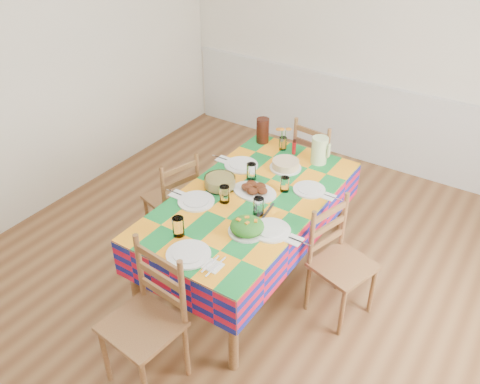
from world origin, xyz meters
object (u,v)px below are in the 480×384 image
object	(u,v)px
tea_pitcher	(263,130)
chair_near	(147,322)
chair_far	(316,163)
chair_left	(174,200)
dining_table	(250,206)
chair_right	(339,262)
meat_platter	(255,190)
green_pitcher	(319,150)

from	to	relation	value
tea_pitcher	chair_near	size ratio (longest dim) A/B	0.23
chair_far	chair_left	size ratio (longest dim) A/B	1.03
chair_left	chair_near	bearing A→B (deg)	49.67
dining_table	chair_right	xyz separation A→B (m)	(0.76, 0.01, -0.21)
chair_far	meat_platter	bearing A→B (deg)	96.11
dining_table	green_pitcher	world-z (taller)	green_pitcher
meat_platter	chair_left	bearing A→B (deg)	-173.22
meat_platter	chair_near	xyz separation A→B (m)	(0.01, -1.27, -0.28)
meat_platter	chair_left	xyz separation A→B (m)	(-0.75, -0.09, -0.33)
chair_far	green_pitcher	bearing A→B (deg)	121.48
tea_pitcher	chair_left	xyz separation A→B (m)	(-0.38, -0.83, -0.42)
meat_platter	chair_right	world-z (taller)	chair_right
chair_left	chair_right	size ratio (longest dim) A/B	0.98
chair_near	chair_left	distance (m)	1.41
tea_pitcher	chair_far	size ratio (longest dim) A/B	0.25
chair_left	chair_right	distance (m)	1.52
dining_table	meat_platter	distance (m)	0.13
meat_platter	chair_right	xyz separation A→B (m)	(0.77, -0.07, -0.32)
dining_table	tea_pitcher	world-z (taller)	tea_pitcher
chair_far	chair_right	world-z (taller)	chair_far
chair_far	chair_left	distance (m)	1.43
dining_table	chair_far	bearing A→B (deg)	90.22
green_pitcher	chair_right	world-z (taller)	green_pitcher
meat_platter	tea_pitcher	distance (m)	0.84
green_pitcher	tea_pitcher	distance (m)	0.59
meat_platter	chair_right	bearing A→B (deg)	-4.92
chair_near	chair_right	xyz separation A→B (m)	(0.76, 1.21, -0.04)
dining_table	chair_right	size ratio (longest dim) A/B	2.08
green_pitcher	tea_pitcher	size ratio (longest dim) A/B	1.02
chair_right	dining_table	bearing A→B (deg)	107.10
dining_table	tea_pitcher	bearing A→B (deg)	115.21
chair_left	dining_table	bearing A→B (deg)	107.63
chair_near	chair_left	bearing A→B (deg)	128.76
chair_right	chair_far	bearing A→B (deg)	49.03
chair_far	chair_left	xyz separation A→B (m)	(-0.76, -1.21, -0.01)
chair_near	chair_right	size ratio (longest dim) A/B	1.09
dining_table	chair_left	size ratio (longest dim) A/B	2.13
green_pitcher	chair_left	xyz separation A→B (m)	(-0.96, -0.78, -0.42)
dining_table	chair_near	distance (m)	1.21
dining_table	meat_platter	world-z (taller)	meat_platter
chair_left	meat_platter	bearing A→B (deg)	113.52
dining_table	green_pitcher	bearing A→B (deg)	75.43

